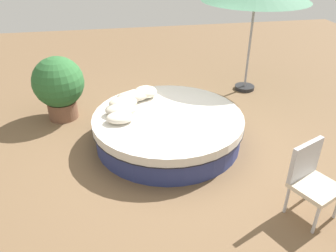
% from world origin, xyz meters
% --- Properties ---
extents(ground_plane, '(16.00, 16.00, 0.00)m').
position_xyz_m(ground_plane, '(0.00, 0.00, 0.00)').
color(ground_plane, brown).
extents(round_bed, '(2.52, 2.52, 0.51)m').
position_xyz_m(round_bed, '(0.00, 0.00, 0.26)').
color(round_bed, navy).
rests_on(round_bed, ground_plane).
extents(throw_pillow_0, '(0.42, 0.40, 0.20)m').
position_xyz_m(throw_pillow_0, '(-0.28, 0.78, 0.61)').
color(throw_pillow_0, beige).
rests_on(throw_pillow_0, round_bed).
extents(throw_pillow_1, '(0.56, 0.32, 0.18)m').
position_xyz_m(throw_pillow_1, '(-0.52, 0.66, 0.60)').
color(throw_pillow_1, beige).
rests_on(throw_pillow_1, round_bed).
extents(throw_pillow_2, '(0.49, 0.37, 0.16)m').
position_xyz_m(throw_pillow_2, '(-0.71, 0.45, 0.59)').
color(throw_pillow_2, beige).
rests_on(throw_pillow_2, round_bed).
extents(throw_pillow_3, '(0.53, 0.34, 0.17)m').
position_xyz_m(throw_pillow_3, '(-0.76, 0.18, 0.59)').
color(throw_pillow_3, beige).
rests_on(throw_pillow_3, round_bed).
extents(throw_pillow_4, '(0.45, 0.33, 0.15)m').
position_xyz_m(throw_pillow_4, '(-0.79, -0.08, 0.59)').
color(throw_pillow_4, silver).
rests_on(throw_pillow_4, round_bed).
extents(patio_chair, '(0.68, 0.67, 0.98)m').
position_xyz_m(patio_chair, '(1.42, -1.95, 0.56)').
color(patio_chair, '#B7B7BC').
rests_on(patio_chair, ground_plane).
extents(planter, '(0.95, 0.95, 1.21)m').
position_xyz_m(planter, '(-1.84, 1.22, 0.68)').
color(planter, brown).
rests_on(planter, ground_plane).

